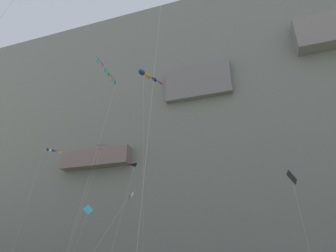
% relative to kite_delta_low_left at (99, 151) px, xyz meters
% --- Properties ---
extents(cliff_face, '(180.00, 27.94, 71.63)m').
position_rel_kite_delta_low_left_xyz_m(cliff_face, '(9.91, 37.55, 20.56)').
color(cliff_face, slate).
rests_on(cliff_face, ground).
extents(kite_delta_low_left, '(2.88, 2.21, 15.93)m').
position_rel_kite_delta_low_left_xyz_m(kite_delta_low_left, '(0.00, 0.00, 0.00)').
color(kite_delta_low_left, '#38B2D1').
rests_on(kite_delta_low_left, ground).
extents(kite_banner_far_right, '(1.99, 6.40, 19.81)m').
position_rel_kite_delta_low_left_xyz_m(kite_banner_far_right, '(-14.31, 6.78, 2.81)').
color(kite_banner_far_right, black).
rests_on(kite_banner_far_right, ground).
extents(kite_windsock_mid_left, '(2.91, 6.94, 30.38)m').
position_rel_kite_delta_low_left_xyz_m(kite_windsock_mid_left, '(5.12, 4.19, 14.51)').
color(kite_windsock_mid_left, navy).
rests_on(kite_windsock_mid_left, ground).
extents(kite_banner_upper_left, '(1.22, 7.97, 24.17)m').
position_rel_kite_delta_low_left_xyz_m(kite_banner_upper_left, '(3.57, -5.93, 7.82)').
color(kite_banner_upper_left, black).
rests_on(kite_banner_upper_left, ground).
extents(kite_diamond_upper_right, '(1.21, 5.46, 11.12)m').
position_rel_kite_delta_low_left_xyz_m(kite_diamond_upper_right, '(24.28, 2.28, -5.38)').
color(kite_diamond_upper_right, black).
rests_on(kite_diamond_upper_right, ground).
extents(kite_banner_low_right, '(3.21, 5.37, 7.75)m').
position_rel_kite_delta_low_left_xyz_m(kite_banner_low_right, '(7.66, -6.05, -8.47)').
color(kite_banner_low_right, black).
rests_on(kite_banner_low_right, ground).
extents(kite_delta_mid_right, '(1.60, 6.21, 14.99)m').
position_rel_kite_delta_low_left_xyz_m(kite_delta_mid_right, '(1.90, 8.07, -0.90)').
color(kite_delta_mid_right, black).
rests_on(kite_delta_mid_right, ground).
extents(kite_diamond_mid_center, '(2.21, 1.46, 9.03)m').
position_rel_kite_delta_low_left_xyz_m(kite_diamond_mid_center, '(-3.76, 4.68, -7.34)').
color(kite_diamond_mid_center, '#38B2D1').
rests_on(kite_diamond_mid_center, ground).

